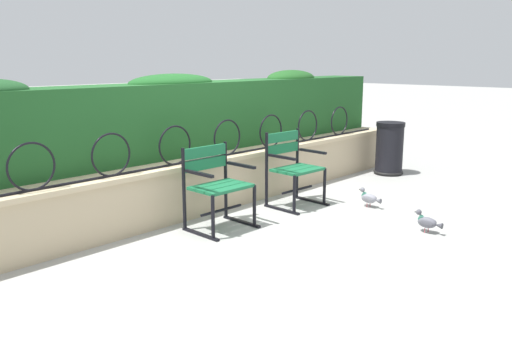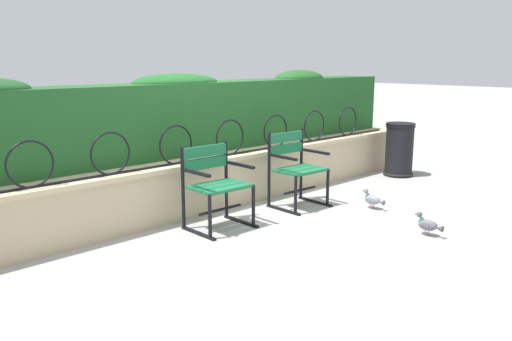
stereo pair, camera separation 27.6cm
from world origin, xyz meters
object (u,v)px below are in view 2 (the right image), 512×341
Objects in this scene: park_chair_left at (215,183)px; pigeon_near_chairs at (428,225)px; park_chair_right at (296,167)px; trash_bin at (399,151)px; pigeon_far_side at (373,199)px.

park_chair_left is 2.14m from pigeon_near_chairs.
pigeon_near_chairs is (0.11, -1.63, -0.35)m from park_chair_right.
park_chair_right reaches higher than pigeon_near_chairs.
pigeon_near_chairs is 2.77m from trash_bin.
park_chair_left is 2.90× the size of pigeon_near_chairs.
park_chair_left reaches higher than trash_bin.
park_chair_right is 0.96m from pigeon_far_side.
park_chair_left is at bearing 156.28° from pigeon_far_side.
trash_bin is (3.52, -0.01, -0.09)m from park_chair_left.
park_chair_right reaches higher than pigeon_far_side.
trash_bin reaches higher than pigeon_far_side.
park_chair_left is 1.08× the size of trash_bin.
park_chair_left is at bearing 128.11° from pigeon_near_chairs.
trash_bin is at bearing -0.14° from park_chair_left.
pigeon_near_chairs is 1.00× the size of pigeon_far_side.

